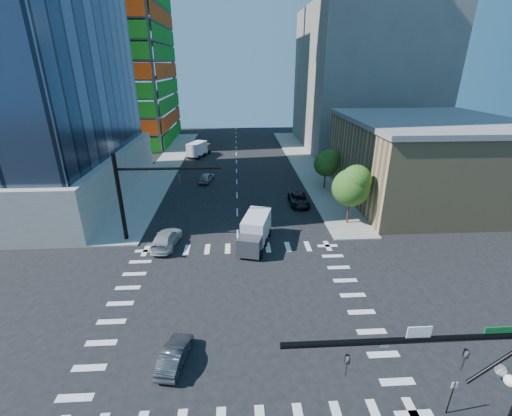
{
  "coord_description": "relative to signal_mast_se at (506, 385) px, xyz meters",
  "views": [
    {
      "loc": [
        0.11,
        -20.72,
        16.73
      ],
      "look_at": [
        1.75,
        8.0,
        4.71
      ],
      "focal_mm": 24.0,
      "sensor_mm": 36.0,
      "label": 1
    }
  ],
  "objects": [
    {
      "name": "box_truck_far",
      "position": [
        -17.87,
        58.17,
        -3.71
      ],
      "size": [
        4.34,
        6.1,
        2.94
      ],
      "rotation": [
        0.0,
        0.0,
        2.75
      ],
      "color": "black",
      "rests_on": "ground"
    },
    {
      "name": "commercial_building",
      "position": [
        14.4,
        33.5,
        0.31
      ],
      "size": [
        20.5,
        22.5,
        10.6
      ],
      "color": "tan",
      "rests_on": "ground"
    },
    {
      "name": "construction_building",
      "position": [
        -38.02,
        73.43,
        19.6
      ],
      "size": [
        25.16,
        34.5,
        70.6
      ],
      "color": "slate",
      "rests_on": "ground"
    },
    {
      "name": "car_sb_cross",
      "position": [
        -14.51,
        6.64,
        -4.4
      ],
      "size": [
        1.91,
        3.86,
        1.22
      ],
      "primitive_type": "imported",
      "rotation": [
        0.0,
        0.0,
        2.97
      ],
      "color": "#46464B",
      "rests_on": "ground"
    },
    {
      "name": "bg_building_ne",
      "position": [
        16.4,
        66.5,
        8.99
      ],
      "size": [
        24.0,
        30.0,
        28.0
      ],
      "primitive_type": "cube",
      "color": "slate",
      "rests_on": "ground"
    },
    {
      "name": "sidewalk_ne",
      "position": [
        1.9,
        51.5,
        -4.93
      ],
      "size": [
        5.0,
        60.0,
        0.15
      ],
      "primitive_type": "cube",
      "color": "gray",
      "rests_on": "ground"
    },
    {
      "name": "car_sb_mid",
      "position": [
        -15.25,
        41.73,
        -4.3
      ],
      "size": [
        2.53,
        4.44,
        1.42
      ],
      "primitive_type": "imported",
      "rotation": [
        0.0,
        0.0,
        2.93
      ],
      "color": "gray",
      "rests_on": "ground"
    },
    {
      "name": "car_sb_near",
      "position": [
        -17.7,
        21.53,
        -4.23
      ],
      "size": [
        2.84,
        5.59,
        1.55
      ],
      "primitive_type": "imported",
      "rotation": [
        0.0,
        0.0,
        3.01
      ],
      "color": "silver",
      "rests_on": "ground"
    },
    {
      "name": "tree_north",
      "position": [
        2.33,
        37.4,
        -1.02
      ],
      "size": [
        3.54,
        3.52,
        5.78
      ],
      "color": "#382316",
      "rests_on": "sidewalk_ne"
    },
    {
      "name": "signal_mast_se",
      "position": [
        0.0,
        0.0,
        0.0
      ],
      "size": [
        10.51,
        2.48,
        9.0
      ],
      "color": "black",
      "rests_on": "sidewalk_se"
    },
    {
      "name": "ground",
      "position": [
        -10.6,
        11.5,
        -5.01
      ],
      "size": [
        160.0,
        160.0,
        0.0
      ],
      "primitive_type": "plane",
      "color": "black",
      "rests_on": "ground"
    },
    {
      "name": "box_truck_near",
      "position": [
        -8.93,
        20.87,
        -3.69
      ],
      "size": [
        3.83,
        6.1,
        2.97
      ],
      "rotation": [
        0.0,
        0.0,
        -0.27
      ],
      "color": "black",
      "rests_on": "ground"
    },
    {
      "name": "tree_south",
      "position": [
        2.03,
        25.4,
        -0.32
      ],
      "size": [
        4.16,
        4.16,
        6.82
      ],
      "color": "#382316",
      "rests_on": "sidewalk_ne"
    },
    {
      "name": "car_nb_far",
      "position": [
        -2.6,
        31.58,
        -4.32
      ],
      "size": [
        2.33,
        5.0,
        1.38
      ],
      "primitive_type": "imported",
      "rotation": [
        0.0,
        0.0,
        0.01
      ],
      "color": "black",
      "rests_on": "ground"
    },
    {
      "name": "no_parking_sign",
      "position": [
        0.1,
        2.5,
        -3.63
      ],
      "size": [
        0.3,
        0.06,
        2.2
      ],
      "color": "black",
      "rests_on": "ground"
    },
    {
      "name": "signal_mast_nw",
      "position": [
        -20.6,
        23.0,
        0.49
      ],
      "size": [
        10.2,
        0.4,
        9.0
      ],
      "color": "black",
      "rests_on": "sidewalk_nw"
    },
    {
      "name": "road_markings",
      "position": [
        -10.6,
        11.5,
        -5.0
      ],
      "size": [
        20.0,
        20.0,
        0.01
      ],
      "primitive_type": "cube",
      "color": "silver",
      "rests_on": "ground"
    },
    {
      "name": "sidewalk_nw",
      "position": [
        -23.1,
        51.5,
        -4.93
      ],
      "size": [
        5.0,
        60.0,
        0.15
      ],
      "primitive_type": "cube",
      "color": "gray",
      "rests_on": "ground"
    }
  ]
}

